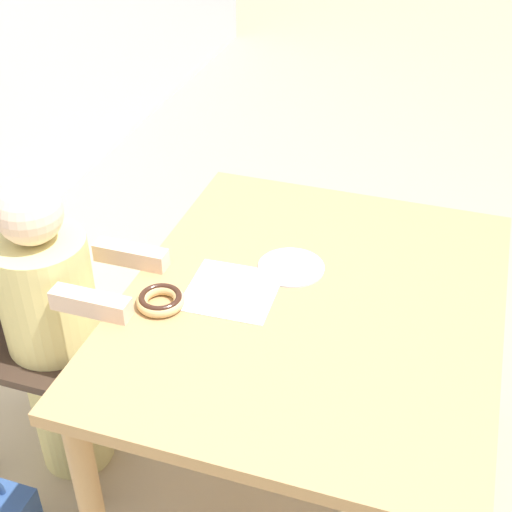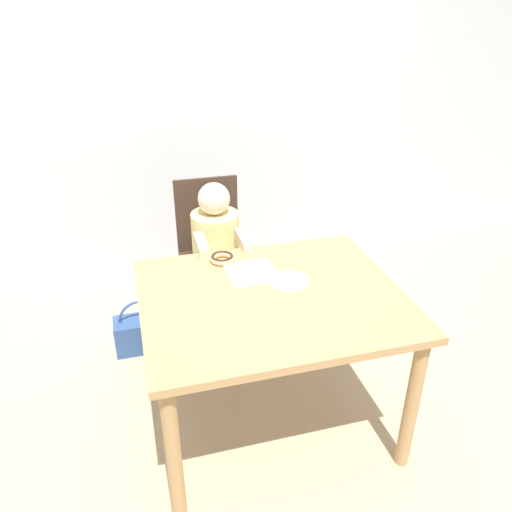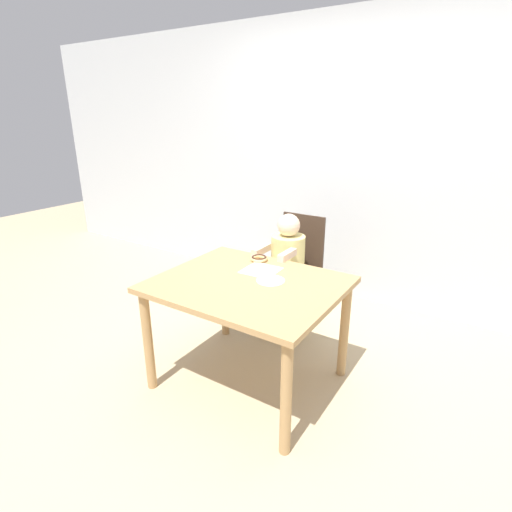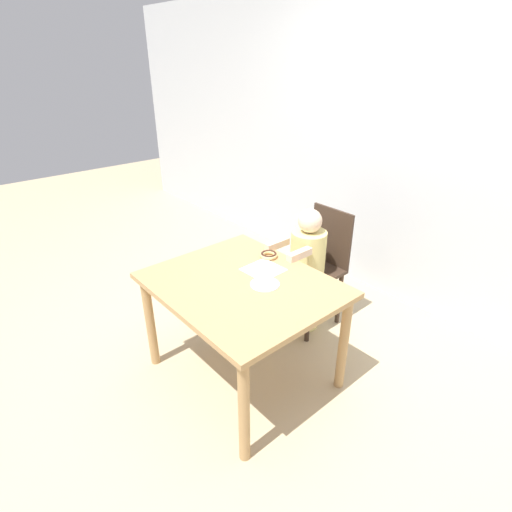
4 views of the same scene
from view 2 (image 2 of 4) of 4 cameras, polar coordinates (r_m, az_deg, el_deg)
name	(u,v)px [view 2 (image 2 of 4)]	position (r m, az deg, el deg)	size (l,w,h in m)	color
ground_plane	(270,418)	(2.57, 1.56, -17.99)	(12.00, 12.00, 0.00)	tan
wall_back	(200,95)	(3.45, -6.37, 17.80)	(8.00, 0.05, 2.50)	silver
dining_table	(271,313)	(2.17, 1.77, -6.56)	(1.10, 0.92, 0.71)	tan
chair	(213,258)	(2.91, -4.95, -0.26)	(0.37, 0.43, 0.92)	#38281E
child_figure	(217,267)	(2.80, -4.49, -1.24)	(0.27, 0.44, 0.98)	#E0D17F
donut	(222,258)	(2.37, -3.88, -0.23)	(0.12, 0.12, 0.03)	#DBB270
napkin	(252,273)	(2.28, -0.46, -1.92)	(0.23, 0.23, 0.00)	white
handbag	(143,332)	(2.99, -12.77, -8.47)	(0.32, 0.16, 0.33)	#2D4C84
plate	(289,281)	(2.22, 3.85, -2.83)	(0.18, 0.18, 0.01)	silver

